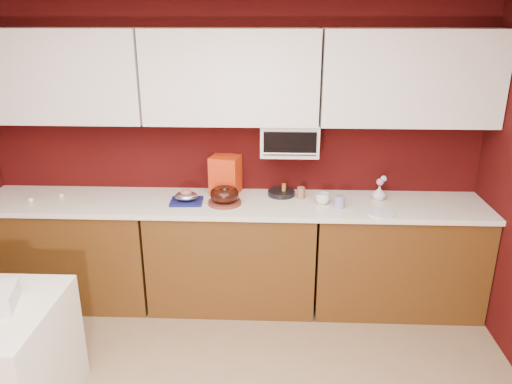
{
  "coord_description": "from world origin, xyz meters",
  "views": [
    {
      "loc": [
        0.35,
        -1.72,
        2.31
      ],
      "look_at": [
        0.2,
        1.84,
        1.02
      ],
      "focal_mm": 35.0,
      "sensor_mm": 36.0,
      "label": 1
    }
  ],
  "objects": [
    {
      "name": "flower_vase",
      "position": [
        1.17,
        2.04,
        0.96
      ],
      "size": [
        0.11,
        0.11,
        0.13
      ],
      "primitive_type": "imported",
      "rotation": [
        0.0,
        0.0,
        -0.39
      ],
      "color": "silver",
      "rests_on": "countertop"
    },
    {
      "name": "base_cabinet_center",
      "position": [
        0.0,
        1.94,
        0.43
      ],
      "size": [
        1.31,
        0.58,
        0.86
      ],
      "primitive_type": "cube",
      "color": "#523110",
      "rests_on": "floor"
    },
    {
      "name": "toaster_oven_handle",
      "position": [
        0.45,
        1.93,
        1.3
      ],
      "size": [
        0.42,
        0.02,
        0.02
      ],
      "primitive_type": "cylinder",
      "rotation": [
        0.0,
        1.57,
        0.0
      ],
      "color": "silver",
      "rests_on": "toaster_oven"
    },
    {
      "name": "egg_right",
      "position": [
        -1.38,
        1.96,
        0.92
      ],
      "size": [
        0.06,
        0.05,
        0.04
      ],
      "primitive_type": "ellipsoid",
      "rotation": [
        0.0,
        0.0,
        0.43
      ],
      "color": "silver",
      "rests_on": "countertop"
    },
    {
      "name": "base_cabinet_left",
      "position": [
        -1.33,
        1.94,
        0.43
      ],
      "size": [
        1.31,
        0.58,
        0.86
      ],
      "primitive_type": "cube",
      "color": "#523110",
      "rests_on": "floor"
    },
    {
      "name": "flower_pink",
      "position": [
        1.17,
        2.04,
        1.05
      ],
      "size": [
        0.06,
        0.06,
        0.06
      ],
      "primitive_type": "sphere",
      "color": "pink",
      "rests_on": "flower_vase"
    },
    {
      "name": "egg_left",
      "position": [
        -1.57,
        1.85,
        0.92
      ],
      "size": [
        0.06,
        0.06,
        0.04
      ],
      "primitive_type": "ellipsoid",
      "rotation": [
        0.0,
        0.0,
        0.4
      ],
      "color": "white",
      "rests_on": "countertop"
    },
    {
      "name": "china_plate",
      "position": [
        1.13,
        1.73,
        0.91
      ],
      "size": [
        0.23,
        0.23,
        0.01
      ],
      "primitive_type": "cylinder",
      "rotation": [
        0.0,
        0.0,
        0.11
      ],
      "color": "white",
      "rests_on": "countertop"
    },
    {
      "name": "foil_ham_nest",
      "position": [
        -0.35,
        1.91,
        0.96
      ],
      "size": [
        0.21,
        0.19,
        0.07
      ],
      "primitive_type": "ellipsoid",
      "rotation": [
        0.0,
        0.0,
        -0.27
      ],
      "color": "silver",
      "rests_on": "navy_towel"
    },
    {
      "name": "wall_back",
      "position": [
        0.0,
        2.25,
        1.25
      ],
      "size": [
        4.0,
        0.02,
        2.5
      ],
      "primitive_type": "cube",
      "color": "#360807",
      "rests_on": "floor"
    },
    {
      "name": "upper_cabinet_center",
      "position": [
        0.0,
        2.08,
        1.85
      ],
      "size": [
        1.31,
        0.33,
        0.7
      ],
      "primitive_type": "cube",
      "color": "white",
      "rests_on": "wall_back"
    },
    {
      "name": "coffee_mug",
      "position": [
        0.71,
        1.92,
        0.95
      ],
      "size": [
        0.13,
        0.13,
        0.1
      ],
      "primitive_type": "imported",
      "rotation": [
        0.0,
        0.0,
        0.88
      ],
      "color": "silver",
      "rests_on": "countertop"
    },
    {
      "name": "roasted_ham",
      "position": [
        -0.35,
        1.91,
        0.98
      ],
      "size": [
        0.11,
        0.1,
        0.06
      ],
      "primitive_type": "ellipsoid",
      "rotation": [
        0.0,
        0.0,
        -0.32
      ],
      "color": "#AF5C50",
      "rests_on": "foil_ham_nest"
    },
    {
      "name": "bundt_cake",
      "position": [
        -0.05,
        1.89,
        0.98
      ],
      "size": [
        0.29,
        0.29,
        0.09
      ],
      "primitive_type": "torus",
      "rotation": [
        0.0,
        0.0,
        0.39
      ],
      "color": "black",
      "rests_on": "cake_base"
    },
    {
      "name": "toaster_oven_door",
      "position": [
        0.45,
        1.94,
        1.38
      ],
      "size": [
        0.4,
        0.02,
        0.18
      ],
      "primitive_type": "cube",
      "color": "black",
      "rests_on": "toaster_oven"
    },
    {
      "name": "upper_cabinet_left",
      "position": [
        -1.33,
        2.08,
        1.85
      ],
      "size": [
        1.31,
        0.33,
        0.7
      ],
      "primitive_type": "cube",
      "color": "white",
      "rests_on": "wall_back"
    },
    {
      "name": "amber_bottle",
      "position": [
        0.41,
        2.1,
        0.95
      ],
      "size": [
        0.04,
        0.04,
        0.1
      ],
      "primitive_type": "cylinder",
      "rotation": [
        0.0,
        0.0,
        0.3
      ],
      "color": "#94601A",
      "rests_on": "countertop"
    },
    {
      "name": "toaster_oven",
      "position": [
        0.45,
        2.1,
        1.38
      ],
      "size": [
        0.45,
        0.3,
        0.25
      ],
      "primitive_type": "cube",
      "color": "white",
      "rests_on": "upper_cabinet_center"
    },
    {
      "name": "navy_towel",
      "position": [
        -0.35,
        1.91,
        0.91
      ],
      "size": [
        0.26,
        0.22,
        0.02
      ],
      "primitive_type": "cube",
      "rotation": [
        0.0,
        0.0,
        0.05
      ],
      "color": "#14174D",
      "rests_on": "countertop"
    },
    {
      "name": "dark_pan",
      "position": [
        0.39,
        2.1,
        0.92
      ],
      "size": [
        0.29,
        0.29,
        0.04
      ],
      "primitive_type": "cylinder",
      "rotation": [
        0.0,
        0.0,
        -0.39
      ],
      "color": "black",
      "rests_on": "countertop"
    },
    {
      "name": "countertop",
      "position": [
        0.0,
        1.94,
        0.88
      ],
      "size": [
        4.0,
        0.62,
        0.04
      ],
      "primitive_type": "cube",
      "color": "silver",
      "rests_on": "base_cabinet_center"
    },
    {
      "name": "flower_blue",
      "position": [
        1.2,
        2.06,
        1.07
      ],
      "size": [
        0.05,
        0.05,
        0.05
      ],
      "primitive_type": "sphere",
      "color": "#8EC3E3",
      "rests_on": "flower_vase"
    },
    {
      "name": "paper_cup",
      "position": [
        0.55,
        2.04,
        0.95
      ],
      "size": [
        0.08,
        0.08,
        0.09
      ],
      "primitive_type": "cylinder",
      "rotation": [
        0.0,
        0.0,
        0.28
      ],
      "color": "#8C593F",
      "rests_on": "countertop"
    },
    {
      "name": "upper_cabinet_right",
      "position": [
        1.33,
        2.08,
        1.85
      ],
      "size": [
        1.31,
        0.33,
        0.7
      ],
      "primitive_type": "cube",
      "color": "white",
      "rests_on": "wall_back"
    },
    {
      "name": "pandoro_box",
      "position": [
        -0.07,
        2.15,
        1.06
      ],
      "size": [
        0.27,
        0.25,
        0.31
      ],
      "primitive_type": "cube",
      "rotation": [
        0.0,
        0.0,
        -0.21
      ],
      "color": "#B3140B",
      "rests_on": "countertop"
    },
    {
      "name": "cake_base",
      "position": [
        -0.05,
        1.89,
        0.91
      ],
      "size": [
        0.33,
        0.33,
        0.02
      ],
      "primitive_type": "cylinder",
      "rotation": [
        0.0,
        0.0,
        -0.33
      ],
      "color": "maroon",
      "rests_on": "countertop"
    },
    {
      "name": "base_cabinet_right",
      "position": [
        1.33,
        1.94,
        0.43
      ],
      "size": [
        1.31,
        0.58,
        0.86
      ],
      "primitive_type": "cube",
      "color": "#523110",
      "rests_on": "floor"
    },
    {
      "name": "blue_jar",
      "position": [
        0.84,
        1.85,
        0.95
      ],
      "size": [
        0.1,
        0.1,
        0.09
      ],
      "primitive_type": "cylinder",
      "rotation": [
        0.0,
        0.0,
        -0.44
      ],
      "color": "navy",
      "rests_on": "countertop"
    }
  ]
}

